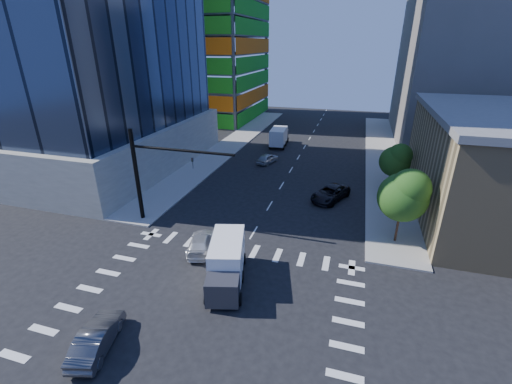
% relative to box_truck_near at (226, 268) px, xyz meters
% --- Properties ---
extents(ground, '(160.00, 160.00, 0.00)m').
position_rel_box_truck_near_xyz_m(ground, '(-0.21, -4.46, -1.36)').
color(ground, black).
rests_on(ground, ground).
extents(road_markings, '(20.00, 20.00, 0.01)m').
position_rel_box_truck_near_xyz_m(road_markings, '(-0.21, -4.46, -1.35)').
color(road_markings, silver).
rests_on(road_markings, ground).
extents(sidewalk_ne, '(5.00, 60.00, 0.15)m').
position_rel_box_truck_near_xyz_m(sidewalk_ne, '(12.29, 35.54, -1.28)').
color(sidewalk_ne, '#989490').
rests_on(sidewalk_ne, ground).
extents(sidewalk_nw, '(5.00, 60.00, 0.15)m').
position_rel_box_truck_near_xyz_m(sidewalk_nw, '(-12.71, 35.54, -1.28)').
color(sidewalk_nw, '#989490').
rests_on(sidewalk_nw, ground).
extents(construction_building, '(25.16, 34.50, 70.60)m').
position_rel_box_truck_near_xyz_m(construction_building, '(-27.63, 57.47, 23.25)').
color(construction_building, slate).
rests_on(construction_building, ground).
extents(bg_building_ne, '(24.00, 30.00, 28.00)m').
position_rel_box_truck_near_xyz_m(bg_building_ne, '(26.79, 50.54, 12.64)').
color(bg_building_ne, '#65605B').
rests_on(bg_building_ne, ground).
extents(signal_mast_nw, '(10.20, 0.40, 9.00)m').
position_rel_box_truck_near_xyz_m(signal_mast_nw, '(-10.21, 7.04, 4.14)').
color(signal_mast_nw, black).
rests_on(signal_mast_nw, sidewalk_nw).
extents(tree_south, '(4.16, 4.16, 6.82)m').
position_rel_box_truck_near_xyz_m(tree_south, '(12.42, 9.45, 3.33)').
color(tree_south, '#382316').
rests_on(tree_south, sidewalk_ne).
extents(tree_north, '(3.54, 3.52, 5.78)m').
position_rel_box_truck_near_xyz_m(tree_north, '(12.72, 21.45, 2.63)').
color(tree_north, '#382316').
rests_on(tree_north, sidewalk_ne).
extents(car_nb_far, '(4.60, 6.11, 1.54)m').
position_rel_box_truck_near_xyz_m(car_nb_far, '(5.92, 17.04, -0.59)').
color(car_nb_far, black).
rests_on(car_nb_far, ground).
extents(car_sb_near, '(3.08, 5.10, 1.38)m').
position_rel_box_truck_near_xyz_m(car_sb_near, '(-3.68, 3.57, -0.67)').
color(car_sb_near, silver).
rests_on(car_sb_near, ground).
extents(car_sb_mid, '(2.86, 4.50, 1.43)m').
position_rel_box_truck_near_xyz_m(car_sb_mid, '(-4.14, 27.54, -0.65)').
color(car_sb_mid, '#B5B8BE').
rests_on(car_sb_mid, ground).
extents(car_sb_cross, '(2.69, 4.81, 1.50)m').
position_rel_box_truck_near_xyz_m(car_sb_cross, '(-5.02, -7.57, -0.61)').
color(car_sb_cross, '#4D4E53').
rests_on(car_sb_cross, ground).
extents(box_truck_near, '(3.92, 6.30, 3.07)m').
position_rel_box_truck_near_xyz_m(box_truck_near, '(0.00, 0.00, 0.00)').
color(box_truck_near, black).
rests_on(box_truck_near, ground).
extents(box_truck_far, '(2.94, 6.15, 3.15)m').
position_rel_box_truck_near_xyz_m(box_truck_far, '(-4.61, 37.28, 0.03)').
color(box_truck_far, black).
rests_on(box_truck_far, ground).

